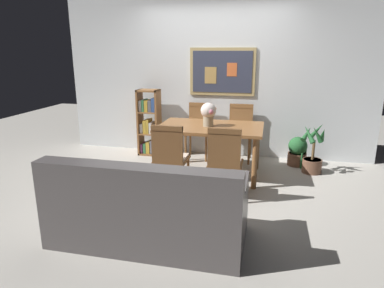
{
  "coord_description": "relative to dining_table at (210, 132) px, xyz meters",
  "views": [
    {
      "loc": [
        0.89,
        -4.26,
        1.76
      ],
      "look_at": [
        0.0,
        -0.35,
        0.65
      ],
      "focal_mm": 31.76,
      "sensor_mm": 36.0,
      "label": 1
    }
  ],
  "objects": [
    {
      "name": "dining_table",
      "position": [
        0.0,
        0.0,
        0.0
      ],
      "size": [
        1.46,
        0.94,
        0.73
      ],
      "color": "brown",
      "rests_on": "ground_plane"
    },
    {
      "name": "dining_chair_near_right",
      "position": [
        0.32,
        -0.82,
        -0.1
      ],
      "size": [
        0.4,
        0.41,
        0.91
      ],
      "color": "brown",
      "rests_on": "ground_plane"
    },
    {
      "name": "ground_plane",
      "position": [
        -0.11,
        -0.37,
        -0.64
      ],
      "size": [
        12.0,
        12.0,
        0.0
      ],
      "primitive_type": "plane",
      "color": "#B7B2A8"
    },
    {
      "name": "dining_chair_far_right",
      "position": [
        0.35,
        0.83,
        -0.1
      ],
      "size": [
        0.4,
        0.41,
        0.91
      ],
      "color": "brown",
      "rests_on": "ground_plane"
    },
    {
      "name": "dining_chair_near_left",
      "position": [
        -0.36,
        -0.82,
        -0.1
      ],
      "size": [
        0.4,
        0.41,
        0.91
      ],
      "color": "brown",
      "rests_on": "ground_plane"
    },
    {
      "name": "leather_couch",
      "position": [
        -0.27,
        -1.9,
        -0.33
      ],
      "size": [
        1.8,
        0.84,
        0.84
      ],
      "color": "#514C4C",
      "rests_on": "ground_plane"
    },
    {
      "name": "potted_ivy",
      "position": [
        1.27,
        0.72,
        -0.41
      ],
      "size": [
        0.29,
        0.31,
        0.54
      ],
      "color": "brown",
      "rests_on": "ground_plane"
    },
    {
      "name": "potted_palm",
      "position": [
        1.46,
        0.42,
        -0.37
      ],
      "size": [
        0.36,
        0.39,
        0.75
      ],
      "color": "brown",
      "rests_on": "ground_plane"
    },
    {
      "name": "flower_vase",
      "position": [
        -0.03,
        -0.03,
        0.28
      ],
      "size": [
        0.22,
        0.22,
        0.33
      ],
      "color": "tan",
      "rests_on": "dining_table"
    },
    {
      "name": "dining_chair_far_left",
      "position": [
        -0.33,
        0.81,
        -0.1
      ],
      "size": [
        0.4,
        0.41,
        0.91
      ],
      "color": "brown",
      "rests_on": "ground_plane"
    },
    {
      "name": "wall_back_with_painting",
      "position": [
        -0.11,
        1.09,
        0.67
      ],
      "size": [
        5.2,
        0.14,
        2.6
      ],
      "color": "silver",
      "rests_on": "ground_plane"
    },
    {
      "name": "bookshelf",
      "position": [
        -1.2,
        0.77,
        -0.11
      ],
      "size": [
        0.36,
        0.28,
        1.12
      ],
      "color": "brown",
      "rests_on": "ground_plane"
    }
  ]
}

